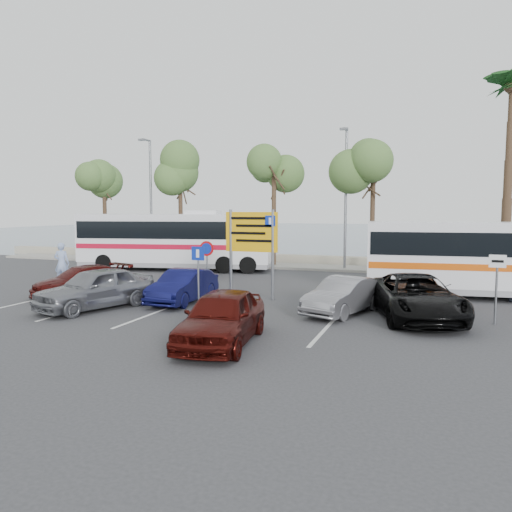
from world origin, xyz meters
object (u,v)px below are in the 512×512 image
(suv_black, at_px, (416,297))
(car_silver_b, at_px, (343,296))
(street_lamp_right, at_px, (346,192))
(car_red, at_px, (222,317))
(car_blue, at_px, (183,286))
(direction_sign, at_px, (252,239))
(street_lamp_left, at_px, (150,194))
(coach_bus_right, at_px, (503,261))
(pedestrian_near, at_px, (62,263))
(car_silver_a, at_px, (96,288))
(coach_bus_left, at_px, (175,242))
(car_maroon, at_px, (82,281))

(suv_black, bearing_deg, car_silver_b, 163.73)
(street_lamp_right, xyz_separation_m, car_red, (-0.38, -17.02, -3.87))
(car_blue, bearing_deg, direction_sign, 37.27)
(street_lamp_left, height_order, suv_black, street_lamp_left)
(coach_bus_right, bearing_deg, street_lamp_left, 161.13)
(street_lamp_left, height_order, car_silver_b, street_lamp_left)
(car_red, relative_size, pedestrian_near, 2.14)
(street_lamp_left, xyz_separation_m, direction_sign, (11.00, -10.32, -2.17))
(suv_black, bearing_deg, pedestrian_near, 155.78)
(suv_black, bearing_deg, car_blue, 163.88)
(direction_sign, height_order, car_silver_a, direction_sign)
(street_lamp_right, distance_m, car_silver_b, 12.82)
(street_lamp_left, height_order, coach_bus_right, street_lamp_left)
(coach_bus_left, height_order, pedestrian_near, coach_bus_left)
(pedestrian_near, bearing_deg, street_lamp_left, -101.68)
(car_red, distance_m, car_silver_b, 5.55)
(street_lamp_left, distance_m, car_red, 21.54)
(direction_sign, height_order, car_blue, direction_sign)
(street_lamp_left, relative_size, street_lamp_right, 1.00)
(direction_sign, xyz_separation_m, pedestrian_near, (-10.00, 0.59, -1.43))
(coach_bus_left, distance_m, car_silver_a, 11.60)
(direction_sign, relative_size, car_blue, 0.93)
(car_maroon, bearing_deg, car_red, -9.44)
(coach_bus_right, height_order, car_red, coach_bus_right)
(coach_bus_left, relative_size, car_red, 2.70)
(coach_bus_left, relative_size, car_silver_a, 2.62)
(coach_bus_right, bearing_deg, car_maroon, -163.18)
(street_lamp_left, height_order, car_blue, street_lamp_left)
(car_silver_a, relative_size, car_maroon, 1.05)
(street_lamp_right, height_order, suv_black, street_lamp_right)
(car_silver_a, relative_size, car_silver_b, 1.17)
(car_maroon, bearing_deg, pedestrian_near, 163.32)
(pedestrian_near, bearing_deg, coach_bus_right, 170.34)
(direction_sign, distance_m, car_silver_b, 4.72)
(car_blue, xyz_separation_m, pedestrian_near, (-7.80, 2.31, 0.37))
(street_lamp_left, bearing_deg, direction_sign, -43.17)
(street_lamp_left, relative_size, car_silver_a, 1.81)
(coach_bus_right, height_order, suv_black, coach_bus_right)
(car_silver_a, height_order, car_maroon, car_silver_a)
(coach_bus_right, bearing_deg, street_lamp_right, 137.04)
(coach_bus_left, xyz_separation_m, coach_bus_right, (17.04, -4.00, -0.11))
(coach_bus_left, distance_m, suv_black, 16.60)
(coach_bus_left, relative_size, pedestrian_near, 5.79)
(car_silver_a, bearing_deg, street_lamp_right, 84.31)
(car_blue, distance_m, car_maroon, 4.80)
(coach_bus_right, height_order, car_silver_a, coach_bus_right)
(street_lamp_right, distance_m, car_blue, 13.35)
(coach_bus_right, xyz_separation_m, car_blue, (-11.74, -5.02, -0.89))
(coach_bus_right, bearing_deg, direction_sign, -160.89)
(car_silver_b, bearing_deg, suv_black, 18.11)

